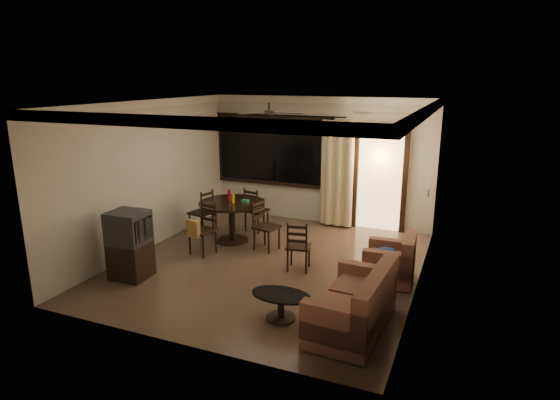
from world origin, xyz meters
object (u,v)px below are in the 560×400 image
at_px(dining_chair_west, 202,220).
at_px(dining_chair_south, 202,238).
at_px(dining_chair_east, 266,235).
at_px(dining_chair_north, 256,218).
at_px(side_chair, 299,255).
at_px(coffee_table, 281,302).
at_px(tv_cabinet, 130,245).
at_px(dining_table, 232,210).
at_px(sofa, 356,307).
at_px(armchair, 392,263).

relative_size(dining_chair_west, dining_chair_south, 1.00).
bearing_deg(dining_chair_west, dining_chair_east, 90.00).
bearing_deg(dining_chair_north, side_chair, 146.01).
bearing_deg(coffee_table, tv_cabinet, 173.24).
bearing_deg(dining_table, coffee_table, -50.29).
bearing_deg(dining_chair_west, dining_chair_north, 133.24).
relative_size(dining_chair_south, coffee_table, 1.13).
height_order(dining_table, tv_cabinet, tv_cabinet).
bearing_deg(dining_chair_south, tv_cabinet, -99.40).
bearing_deg(sofa, dining_table, 145.81).
bearing_deg(sofa, armchair, 87.84).
distance_m(dining_chair_east, side_chair, 1.13).
xyz_separation_m(dining_chair_west, coffee_table, (2.91, -2.69, -0.04)).
height_order(dining_chair_south, tv_cabinet, tv_cabinet).
distance_m(dining_table, side_chair, 1.96).
relative_size(dining_chair_north, side_chair, 1.08).
bearing_deg(tv_cabinet, dining_chair_north, 70.98).
bearing_deg(side_chair, dining_chair_south, -10.31).
bearing_deg(dining_table, tv_cabinet, -107.91).
xyz_separation_m(dining_chair_north, tv_cabinet, (-0.87, -2.96, 0.28)).
bearing_deg(tv_cabinet, dining_chair_east, 50.23).
bearing_deg(dining_chair_east, armchair, -90.27).
bearing_deg(tv_cabinet, dining_chair_south, 65.98).
height_order(dining_chair_west, sofa, dining_chair_west).
height_order(dining_chair_west, dining_chair_east, same).
relative_size(dining_chair_south, tv_cabinet, 0.84).
bearing_deg(coffee_table, dining_chair_north, 120.42).
distance_m(dining_chair_north, sofa, 4.34).
bearing_deg(sofa, dining_chair_south, 158.04).
bearing_deg(dining_chair_east, dining_table, 89.93).
xyz_separation_m(dining_table, side_chair, (1.73, -0.85, -0.38)).
bearing_deg(dining_chair_east, dining_chair_north, 46.76).
xyz_separation_m(armchair, side_chair, (-1.55, -0.14, -0.06)).
distance_m(dining_table, dining_chair_south, 0.92).
bearing_deg(tv_cabinet, coffee_table, -9.41).
bearing_deg(dining_chair_west, dining_chair_south, 44.30).
relative_size(dining_chair_west, dining_chair_east, 1.00).
height_order(dining_chair_north, coffee_table, dining_chair_north).
height_order(tv_cabinet, armchair, tv_cabinet).
relative_size(dining_chair_west, armchair, 1.19).
height_order(dining_table, armchair, dining_table).
bearing_deg(side_chair, coffee_table, 92.36).
xyz_separation_m(dining_chair_west, side_chair, (2.55, -1.02, -0.02)).
bearing_deg(coffee_table, side_chair, 102.32).
height_order(sofa, coffee_table, sofa).
xyz_separation_m(coffee_table, side_chair, (-0.36, 1.67, 0.02)).
bearing_deg(armchair, dining_chair_south, 179.46).
bearing_deg(coffee_table, armchair, 56.69).
height_order(dining_table, dining_chair_west, dining_table).
distance_m(dining_chair_west, tv_cabinet, 2.38).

